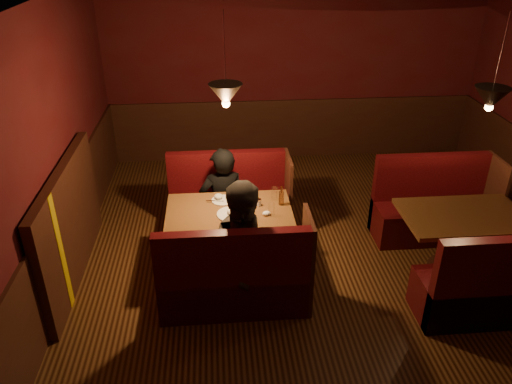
{
  "coord_description": "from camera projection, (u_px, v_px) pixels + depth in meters",
  "views": [
    {
      "loc": [
        -1.29,
        -4.39,
        3.51
      ],
      "look_at": [
        -0.88,
        0.41,
        0.95
      ],
      "focal_mm": 35.0,
      "sensor_mm": 36.0,
      "label": 1
    }
  ],
  "objects": [
    {
      "name": "room",
      "position": [
        317.0,
        198.0,
        5.13
      ],
      "size": [
        6.02,
        7.02,
        2.92
      ],
      "color": "black",
      "rests_on": "ground"
    },
    {
      "name": "main_table",
      "position": [
        231.0,
        222.0,
        5.61
      ],
      "size": [
        1.39,
        0.84,
        0.97
      ],
      "color": "brown",
      "rests_on": "ground"
    },
    {
      "name": "main_bench_far",
      "position": [
        230.0,
        207.0,
        6.41
      ],
      "size": [
        1.53,
        0.55,
        1.04
      ],
      "color": "#320308",
      "rests_on": "ground"
    },
    {
      "name": "main_bench_near",
      "position": [
        236.0,
        284.0,
        5.03
      ],
      "size": [
        1.53,
        0.55,
        1.04
      ],
      "color": "#320308",
      "rests_on": "ground"
    },
    {
      "name": "second_table",
      "position": [
        461.0,
        229.0,
        5.51
      ],
      "size": [
        1.33,
        0.85,
        0.75
      ],
      "color": "brown",
      "rests_on": "ground"
    },
    {
      "name": "second_bench_far",
      "position": [
        432.0,
        211.0,
        6.32
      ],
      "size": [
        1.47,
        0.55,
        1.05
      ],
      "color": "#320308",
      "rests_on": "ground"
    },
    {
      "name": "second_bench_near",
      "position": [
        496.0,
        291.0,
        4.92
      ],
      "size": [
        1.47,
        0.55,
        1.05
      ],
      "color": "#320308",
      "rests_on": "ground"
    },
    {
      "name": "diner_a",
      "position": [
        222.0,
        182.0,
        6.01
      ],
      "size": [
        0.63,
        0.47,
        1.58
      ],
      "primitive_type": "imported",
      "rotation": [
        0.0,
        0.0,
        3.31
      ],
      "color": "black",
      "rests_on": "ground"
    },
    {
      "name": "diner_b",
      "position": [
        247.0,
        231.0,
        4.89
      ],
      "size": [
        0.99,
        0.86,
        1.74
      ],
      "primitive_type": "imported",
      "rotation": [
        0.0,
        0.0,
        0.27
      ],
      "color": "#2A241F",
      "rests_on": "ground"
    }
  ]
}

